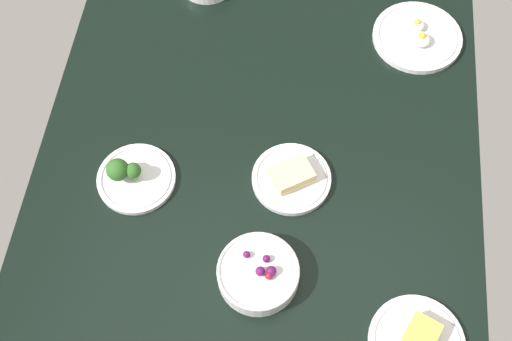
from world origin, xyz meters
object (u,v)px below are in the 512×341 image
Objects in this scene: plate_eggs at (417,36)px; plate_cheese at (417,341)px; plate_broccoli at (132,176)px; bowl_berries at (258,273)px; plate_sandwich at (291,177)px.

plate_eggs is 79.11cm from plate_cheese.
plate_eggs is 1.17× the size of plate_cheese.
plate_cheese is 1.09× the size of plate_broccoli.
plate_cheese is at bearing -106.81° from bowl_berries.
plate_eggs is at bearing -52.66° from plate_broccoli.
plate_broccoli reaches higher than plate_sandwich.
plate_eggs is (69.03, -33.22, -1.37)cm from bowl_berries.
plate_sandwich is at bearing -83.37° from plate_broccoli.
bowl_berries is 34.89cm from plate_cheese.
plate_broccoli is at bearing 57.61° from bowl_berries.
plate_cheese is at bearing -140.02° from plate_sandwich.
plate_sandwich is at bearing 147.72° from plate_eggs.
plate_broccoli is at bearing 127.34° from plate_eggs.
plate_cheese is (-79.11, -0.16, 0.17)cm from plate_eggs.
plate_eggs is at bearing -25.70° from bowl_berries.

